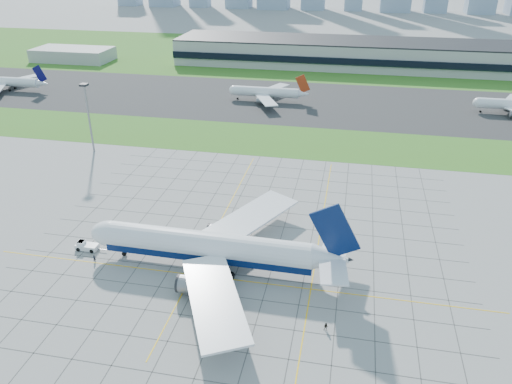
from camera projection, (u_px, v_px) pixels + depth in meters
ground at (235, 275)px, 117.54m from camera, size 1400.00×1400.00×0.00m
grass_median at (289, 141)px, 196.39m from camera, size 700.00×35.00×0.04m
asphalt_taxiway at (304, 102)px, 244.57m from camera, size 700.00×75.00×0.04m
grass_far at (322, 57)px, 340.95m from camera, size 700.00×145.00×0.04m
apron_markings at (247, 249)px, 127.18m from camera, size 120.00×130.00×0.03m
terminal at (384, 54)px, 308.37m from camera, size 260.00×43.00×15.80m
service_block at (73, 54)px, 327.85m from camera, size 50.00×25.00×8.00m
light_mast at (88, 110)px, 179.53m from camera, size 2.50×2.50×25.60m
airliner at (210, 247)px, 117.93m from camera, size 65.16×66.05×20.52m
pushback_tug at (86, 246)px, 126.79m from camera, size 8.22×2.96×2.28m
crew_near at (95, 259)px, 121.82m from camera, size 0.75×0.83×1.91m
crew_far at (326, 327)px, 100.26m from camera, size 0.97×0.80×1.84m
distant_jet_0 at (7, 82)px, 262.26m from camera, size 43.44×42.66×14.08m
distant_jet_1 at (267, 92)px, 243.81m from camera, size 37.72×42.66×14.08m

